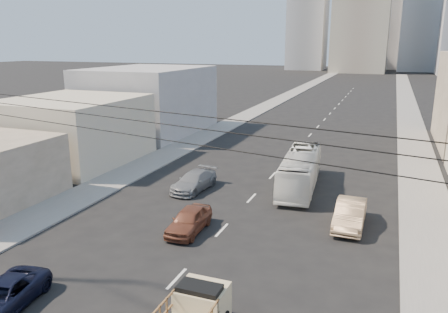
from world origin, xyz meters
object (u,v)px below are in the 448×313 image
Objects in this scene: sedan_brown at (189,220)px; sedan_tan at (350,214)px; sedan_grey at (194,181)px; navy_pickup at (3,296)px; city_bus at (300,170)px.

sedan_brown is 0.87× the size of sedan_tan.
sedan_brown is 0.87× the size of sedan_grey.
sedan_tan reaches higher than sedan_brown.
sedan_tan reaches higher than navy_pickup.
sedan_grey is (-2.91, 7.03, -0.02)m from sedan_brown.
sedan_tan is (4.35, -6.24, -0.61)m from city_bus.
sedan_brown is at bearing -154.49° from sedan_tan.
city_bus is 7.63m from sedan_tan.
sedan_brown reaches higher than sedan_grey.
city_bus is at bearing 30.33° from sedan_grey.
sedan_brown is at bearing -61.89° from sedan_grey.
city_bus reaches higher than navy_pickup.
sedan_grey is at bearing 166.70° from sedan_tan.
navy_pickup is at bearing -113.47° from sedan_brown.
sedan_brown is at bearing -118.10° from city_bus.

